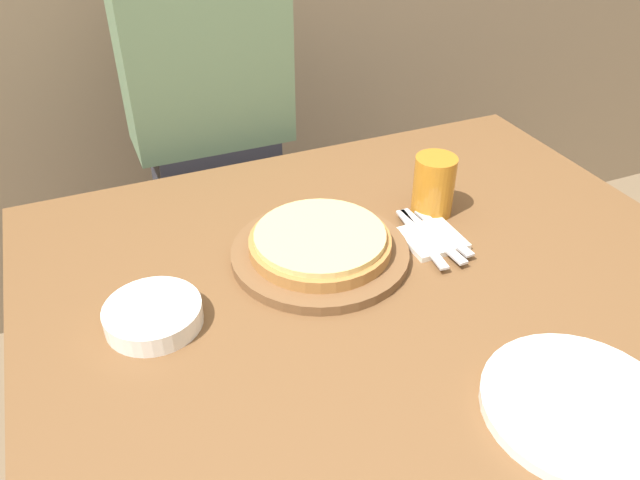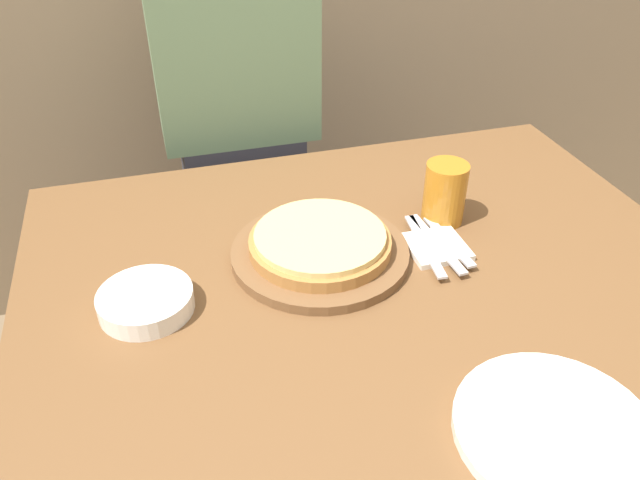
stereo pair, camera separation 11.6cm
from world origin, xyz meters
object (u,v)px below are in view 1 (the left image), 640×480
at_px(dinner_plate, 579,406).
at_px(dinner_knife, 432,235).
at_px(spoon, 443,232).
at_px(pizza_on_board, 320,247).
at_px(beer_glass, 434,183).
at_px(diner_person, 215,165).
at_px(side_bowl, 153,315).
at_px(fork, 421,238).

xyz_separation_m(dinner_plate, dinner_knife, (0.03, 0.44, 0.01)).
bearing_deg(spoon, dinner_knife, 180.00).
height_order(pizza_on_board, beer_glass, beer_glass).
distance_m(beer_glass, diner_person, 0.68).
height_order(side_bowl, diner_person, diner_person).
distance_m(dinner_plate, diner_person, 1.13).
height_order(beer_glass, fork, beer_glass).
bearing_deg(side_bowl, dinner_knife, 2.63).
height_order(pizza_on_board, fork, pizza_on_board).
relative_size(beer_glass, dinner_knife, 0.62).
distance_m(side_bowl, fork, 0.52).
bearing_deg(fork, dinner_plate, -90.47).
bearing_deg(diner_person, dinner_knife, -68.01).
bearing_deg(beer_glass, spoon, -107.71).
height_order(beer_glass, spoon, beer_glass).
distance_m(dinner_plate, side_bowl, 0.66).
bearing_deg(spoon, side_bowl, -177.48).
relative_size(beer_glass, spoon, 0.73).
relative_size(dinner_plate, side_bowl, 1.72).
distance_m(pizza_on_board, dinner_knife, 0.23).
bearing_deg(dinner_plate, side_bowl, 141.14).
xyz_separation_m(spoon, diner_person, (-0.29, 0.66, -0.12)).
bearing_deg(dinner_plate, spoon, 83.08).
height_order(beer_glass, diner_person, diner_person).
xyz_separation_m(beer_glass, side_bowl, (-0.60, -0.12, -0.05)).
bearing_deg(side_bowl, spoon, 2.52).
relative_size(dinner_knife, spoon, 1.18).
relative_size(side_bowl, spoon, 0.91).
xyz_separation_m(side_bowl, spoon, (0.57, 0.03, -0.00)).
height_order(pizza_on_board, diner_person, diner_person).
relative_size(dinner_knife, diner_person, 0.15).
relative_size(fork, dinner_knife, 1.00).
distance_m(pizza_on_board, diner_person, 0.64).
bearing_deg(diner_person, fork, -69.90).
bearing_deg(fork, pizza_on_board, 169.44).
relative_size(side_bowl, dinner_knife, 0.78).
bearing_deg(side_bowl, diner_person, 67.92).
distance_m(pizza_on_board, spoon, 0.25).
bearing_deg(fork, side_bowl, -177.24).
bearing_deg(dinner_plate, beer_glass, 81.14).
bearing_deg(diner_person, dinner_plate, -77.80).
relative_size(fork, spoon, 1.18).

